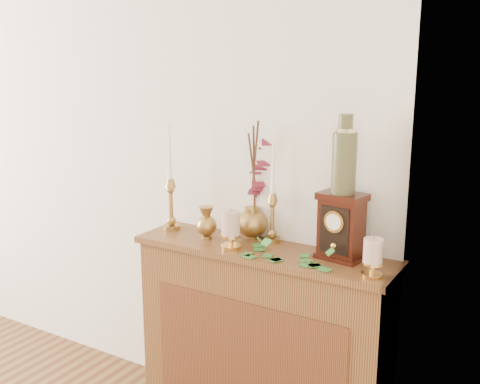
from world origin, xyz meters
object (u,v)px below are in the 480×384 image
Objects in this scene: candlestick_center at (272,210)px; bud_vase at (206,223)px; candlestick_left at (171,196)px; ceramic_vase at (344,158)px; mantel_clock at (341,227)px; ginger_jar at (259,185)px.

candlestick_center is 2.99× the size of bud_vase.
ceramic_vase is at bearing 1.45° from candlestick_left.
mantel_clock is 0.30m from ceramic_vase.
mantel_clock is (0.36, -0.06, -0.01)m from candlestick_center.
candlestick_center is 1.44× the size of ceramic_vase.
ceramic_vase is at bearing -12.31° from ginger_jar.
candlestick_left is at bearing 169.63° from bud_vase.
ginger_jar is 1.72× the size of ceramic_vase.
ceramic_vase is at bearing -8.93° from candlestick_center.
candlestick_left reaches higher than mantel_clock.
ginger_jar is (-0.10, 0.04, 0.10)m from candlestick_center.
ginger_jar reaches higher than mantel_clock.
candlestick_center reaches higher than mantel_clock.
candlestick_center reaches higher than bud_vase.
ginger_jar is (0.19, 0.17, 0.18)m from bud_vase.
mantel_clock is at bearing -98.51° from ceramic_vase.
ginger_jar is at bearing 15.74° from candlestick_left.
ginger_jar is at bearing 167.69° from ceramic_vase.
candlestick_center is 0.46m from ceramic_vase.
candlestick_center is 0.84× the size of ginger_jar.
mantel_clock is at bearing 1.28° from candlestick_left.
bud_vase is 0.66m from mantel_clock.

